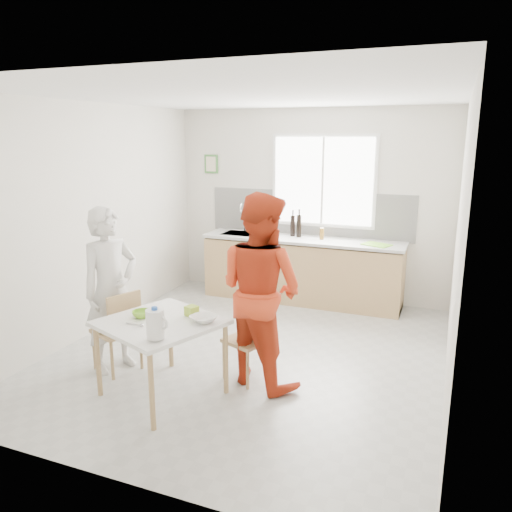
{
  "coord_description": "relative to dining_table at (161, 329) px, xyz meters",
  "views": [
    {
      "loc": [
        1.93,
        -4.67,
        2.32
      ],
      "look_at": [
        -0.01,
        0.2,
        1.05
      ],
      "focal_mm": 35.0,
      "sensor_mm": 36.0,
      "label": 1
    }
  ],
  "objects": [
    {
      "name": "ground",
      "position": [
        0.41,
        1.1,
        -0.64
      ],
      "size": [
        4.5,
        4.5,
        0.0
      ],
      "primitive_type": "plane",
      "color": "#B7B7B2",
      "rests_on": "ground"
    },
    {
      "name": "room_shell",
      "position": [
        0.41,
        1.1,
        1.0
      ],
      "size": [
        4.5,
        4.5,
        4.5
      ],
      "color": "silver",
      "rests_on": "ground"
    },
    {
      "name": "window",
      "position": [
        0.61,
        3.33,
        1.06
      ],
      "size": [
        1.5,
        0.06,
        1.3
      ],
      "color": "white",
      "rests_on": "room_shell"
    },
    {
      "name": "backsplash",
      "position": [
        0.41,
        3.34,
        0.58
      ],
      "size": [
        3.0,
        0.02,
        0.65
      ],
      "primitive_type": "cube",
      "color": "white",
      "rests_on": "room_shell"
    },
    {
      "name": "picture_frame",
      "position": [
        -1.14,
        3.33,
        1.26
      ],
      "size": [
        0.22,
        0.03,
        0.28
      ],
      "color": "#45873D",
      "rests_on": "room_shell"
    },
    {
      "name": "kitchen_counter",
      "position": [
        0.4,
        3.05,
        -0.22
      ],
      "size": [
        2.84,
        0.64,
        1.37
      ],
      "color": "tan",
      "rests_on": "ground"
    },
    {
      "name": "dining_table",
      "position": [
        0.0,
        0.0,
        0.0
      ],
      "size": [
        1.2,
        1.2,
        0.71
      ],
      "rotation": [
        0.0,
        0.0,
        -0.37
      ],
      "color": "white",
      "rests_on": "ground"
    },
    {
      "name": "chair_left",
      "position": [
        -0.64,
        0.25,
        -0.18
      ],
      "size": [
        0.5,
        0.5,
        0.84
      ],
      "rotation": [
        0.0,
        0.0,
        -1.94
      ],
      "color": "tan",
      "rests_on": "ground"
    },
    {
      "name": "chair_far",
      "position": [
        0.62,
        0.63,
        -0.2
      ],
      "size": [
        0.48,
        0.48,
        0.8
      ],
      "rotation": [
        0.0,
        0.0,
        -0.37
      ],
      "color": "tan",
      "rests_on": "ground"
    },
    {
      "name": "person_white",
      "position": [
        -0.74,
        0.29,
        0.19
      ],
      "size": [
        0.59,
        0.71,
        1.66
      ],
      "primitive_type": "imported",
      "rotation": [
        0.0,
        0.0,
        1.2
      ],
      "color": "silver",
      "rests_on": "ground"
    },
    {
      "name": "person_red",
      "position": [
        0.73,
        0.59,
        0.28
      ],
      "size": [
        1.08,
        0.97,
        1.83
      ],
      "primitive_type": "imported",
      "rotation": [
        0.0,
        0.0,
        2.77
      ],
      "color": "red",
      "rests_on": "ground"
    },
    {
      "name": "bowl_green",
      "position": [
        -0.2,
        0.03,
        0.1
      ],
      "size": [
        0.24,
        0.24,
        0.06
      ],
      "primitive_type": "imported",
      "rotation": [
        0.0,
        0.0,
        -0.37
      ],
      "color": "#7DC12C",
      "rests_on": "dining_table"
    },
    {
      "name": "bowl_white",
      "position": [
        0.37,
        0.13,
        0.1
      ],
      "size": [
        0.3,
        0.3,
        0.06
      ],
      "primitive_type": "imported",
      "rotation": [
        0.0,
        0.0,
        -0.37
      ],
      "color": "white",
      "rests_on": "dining_table"
    },
    {
      "name": "milk_jug",
      "position": [
        0.2,
        -0.38,
        0.21
      ],
      "size": [
        0.2,
        0.15,
        0.26
      ],
      "rotation": [
        0.0,
        0.0,
        -0.37
      ],
      "color": "white",
      "rests_on": "dining_table"
    },
    {
      "name": "green_box",
      "position": [
        0.19,
        0.23,
        0.12
      ],
      "size": [
        0.13,
        0.13,
        0.09
      ],
      "primitive_type": "cube",
      "rotation": [
        0.0,
        0.0,
        -0.37
      ],
      "color": "#96BB2B",
      "rests_on": "dining_table"
    },
    {
      "name": "spoon",
      "position": [
        -0.15,
        -0.18,
        0.08
      ],
      "size": [
        0.16,
        0.02,
        0.01
      ],
      "primitive_type": "cylinder",
      "rotation": [
        0.0,
        1.57,
        -0.02
      ],
      "color": "#A5A5AA",
      "rests_on": "dining_table"
    },
    {
      "name": "cutting_board",
      "position": [
        1.44,
        2.97,
        0.29
      ],
      "size": [
        0.42,
        0.37,
        0.01
      ],
      "primitive_type": "cube",
      "rotation": [
        0.0,
        0.0,
        -0.4
      ],
      "color": "#7FD932",
      "rests_on": "kitchen_counter"
    },
    {
      "name": "wine_bottle_a",
      "position": [
        0.34,
        3.1,
        0.44
      ],
      "size": [
        0.07,
        0.07,
        0.32
      ],
      "primitive_type": "cylinder",
      "color": "black",
      "rests_on": "kitchen_counter"
    },
    {
      "name": "wine_bottle_b",
      "position": [
        0.23,
        3.15,
        0.43
      ],
      "size": [
        0.07,
        0.07,
        0.3
      ],
      "primitive_type": "cylinder",
      "color": "black",
      "rests_on": "kitchen_counter"
    },
    {
      "name": "jar_amber",
      "position": [
        0.68,
        3.07,
        0.36
      ],
      "size": [
        0.06,
        0.06,
        0.16
      ],
      "primitive_type": "cylinder",
      "color": "brown",
      "rests_on": "kitchen_counter"
    },
    {
      "name": "soap_bottle",
      "position": [
        -0.19,
        3.14,
        0.37
      ],
      "size": [
        0.1,
        0.1,
        0.18
      ],
      "primitive_type": "imported",
      "rotation": [
        0.0,
        0.0,
        -0.29
      ],
      "color": "#999999",
      "rests_on": "kitchen_counter"
    }
  ]
}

